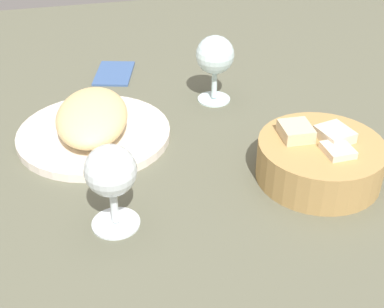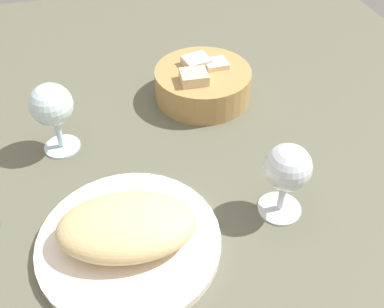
{
  "view_description": "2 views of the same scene",
  "coord_description": "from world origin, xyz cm",
  "px_view_note": "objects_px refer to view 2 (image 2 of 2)",
  "views": [
    {
      "loc": [
        74.03,
        -15.71,
        45.78
      ],
      "look_at": [
        13.76,
        -1.02,
        4.27
      ],
      "focal_mm": 49.56,
      "sensor_mm": 36.0,
      "label": 1
    },
    {
      "loc": [
        -1.44,
        -50.11,
        49.37
      ],
      "look_at": [
        10.46,
        -3.48,
        4.86
      ],
      "focal_mm": 41.21,
      "sensor_mm": 36.0,
      "label": 2
    }
  ],
  "objects_px": {
    "bread_basket": "(202,83)",
    "wine_glass_far": "(52,108)",
    "plate": "(129,242)",
    "wine_glass_near": "(287,171)"
  },
  "relations": [
    {
      "from": "bread_basket",
      "to": "wine_glass_far",
      "type": "distance_m",
      "value": 0.28
    },
    {
      "from": "plate",
      "to": "wine_glass_far",
      "type": "distance_m",
      "value": 0.25
    },
    {
      "from": "plate",
      "to": "bread_basket",
      "type": "height_order",
      "value": "bread_basket"
    },
    {
      "from": "wine_glass_near",
      "to": "plate",
      "type": "bearing_deg",
      "value": -177.77
    },
    {
      "from": "plate",
      "to": "wine_glass_far",
      "type": "bearing_deg",
      "value": 109.73
    },
    {
      "from": "wine_glass_far",
      "to": "plate",
      "type": "bearing_deg",
      "value": -70.27
    },
    {
      "from": "plate",
      "to": "wine_glass_far",
      "type": "xyz_separation_m",
      "value": [
        -0.08,
        0.22,
        0.08
      ]
    },
    {
      "from": "plate",
      "to": "wine_glass_near",
      "type": "height_order",
      "value": "wine_glass_near"
    },
    {
      "from": "wine_glass_near",
      "to": "wine_glass_far",
      "type": "relative_size",
      "value": 0.96
    },
    {
      "from": "plate",
      "to": "bread_basket",
      "type": "bearing_deg",
      "value": 58.84
    }
  ]
}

